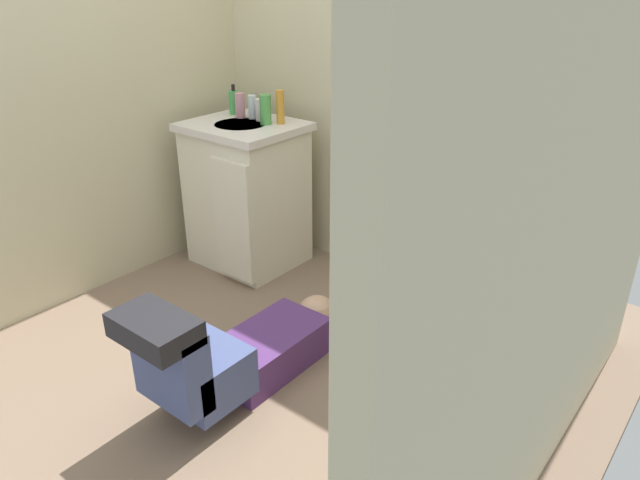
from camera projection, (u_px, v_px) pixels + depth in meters
ground_plane at (265, 359)px, 2.66m from camera, size 2.77×3.01×0.04m
wall_back at (402, 53)px, 2.88m from camera, size 2.43×0.08×2.40m
wall_left at (75, 56)px, 2.80m from camera, size 0.08×2.01×2.40m
wall_right at (587, 138)px, 1.47m from camera, size 0.08×2.01×2.40m
toilet at (505, 278)px, 2.54m from camera, size 0.36×0.46×0.75m
vanity_cabinet at (247, 194)px, 3.33m from camera, size 0.60×0.53×0.82m
faucet at (261, 109)px, 3.24m from camera, size 0.02×0.02×0.10m
person_plumber at (237, 351)px, 2.38m from camera, size 0.39×1.06×0.52m
tissue_box at (518, 175)px, 2.45m from camera, size 0.22×0.11×0.10m
toiletry_bag at (554, 181)px, 2.36m from camera, size 0.12×0.09×0.11m
soap_dispenser at (234, 102)px, 3.33m from camera, size 0.06×0.06×0.17m
bottle_pink at (240, 105)px, 3.25m from camera, size 0.05×0.05×0.14m
bottle_clear at (252, 107)px, 3.23m from camera, size 0.04×0.04×0.13m
bottle_white at (261, 110)px, 3.19m from camera, size 0.06×0.06×0.12m
bottle_green at (265, 110)px, 3.11m from camera, size 0.06×0.06×0.16m
bottle_amber at (280, 107)px, 3.12m from camera, size 0.04×0.04×0.18m
paper_towel_roll at (403, 335)px, 2.59m from camera, size 0.11×0.11×0.23m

